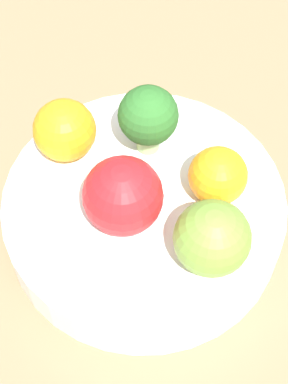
{
  "coord_description": "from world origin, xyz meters",
  "views": [
    {
      "loc": [
        -0.07,
        0.24,
        0.45
      ],
      "look_at": [
        0.0,
        0.0,
        0.07
      ],
      "focal_mm": 60.0,
      "sensor_mm": 36.0,
      "label": 1
    }
  ],
  "objects": [
    {
      "name": "orange_back",
      "position": [
        -0.05,
        -0.02,
        0.08
      ],
      "size": [
        0.04,
        0.04,
        0.04
      ],
      "color": "orange",
      "rests_on": "bowl"
    },
    {
      "name": "apple_green",
      "position": [
        -0.05,
        0.03,
        0.08
      ],
      "size": [
        0.05,
        0.05,
        0.05
      ],
      "color": "olive",
      "rests_on": "bowl"
    },
    {
      "name": "ground_plane",
      "position": [
        0.0,
        0.0,
        0.0
      ],
      "size": [
        6.0,
        6.0,
        0.0
      ],
      "primitive_type": "plane",
      "color": "gray"
    },
    {
      "name": "bowl",
      "position": [
        0.0,
        0.0,
        0.04
      ],
      "size": [
        0.21,
        0.21,
        0.04
      ],
      "color": "white",
      "rests_on": "table_surface"
    },
    {
      "name": "apple_red",
      "position": [
        0.01,
        0.02,
        0.09
      ],
      "size": [
        0.06,
        0.06,
        0.06
      ],
      "color": "red",
      "rests_on": "bowl"
    },
    {
      "name": "table_surface",
      "position": [
        0.0,
        0.0,
        0.01
      ],
      "size": [
        1.2,
        1.2,
        0.02
      ],
      "color": "#936D4C",
      "rests_on": "ground_plane"
    },
    {
      "name": "orange_front",
      "position": [
        0.07,
        -0.03,
        0.08
      ],
      "size": [
        0.05,
        0.05,
        0.05
      ],
      "color": "orange",
      "rests_on": "bowl"
    },
    {
      "name": "broccoli",
      "position": [
        0.01,
        -0.05,
        0.09
      ],
      "size": [
        0.04,
        0.04,
        0.06
      ],
      "color": "#99C17A",
      "rests_on": "bowl"
    }
  ]
}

